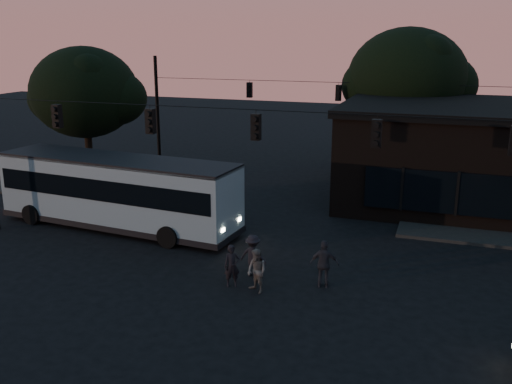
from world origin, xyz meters
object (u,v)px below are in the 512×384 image
(pedestrian_d, at_px, (253,256))
(building, at_px, (489,155))
(pedestrian_b, at_px, (257,271))
(bus, at_px, (117,189))
(pedestrian_c, at_px, (324,264))
(pedestrian_a, at_px, (232,266))

(pedestrian_d, bearing_deg, building, -119.96)
(building, distance_m, pedestrian_b, 16.68)
(bus, height_order, pedestrian_b, bus)
(bus, relative_size, pedestrian_c, 6.84)
(building, xyz_separation_m, pedestrian_b, (-8.12, -14.44, -1.91))
(pedestrian_b, xyz_separation_m, pedestrian_d, (-0.60, 1.31, 0.02))
(pedestrian_b, bearing_deg, building, 92.89)
(pedestrian_b, relative_size, pedestrian_c, 0.90)
(building, bearing_deg, pedestrian_b, -119.36)
(pedestrian_d, bearing_deg, bus, -18.71)
(building, distance_m, pedestrian_d, 15.88)
(bus, bearing_deg, pedestrian_a, -25.21)
(building, xyz_separation_m, bus, (-16.65, -9.87, -0.80))
(pedestrian_c, bearing_deg, building, -124.87)
(pedestrian_d, bearing_deg, pedestrian_b, 118.23)
(bus, height_order, pedestrian_c, bus)
(pedestrian_a, bearing_deg, building, 28.71)
(bus, bearing_deg, pedestrian_d, -17.27)
(pedestrian_a, bearing_deg, bus, 121.06)
(building, xyz_separation_m, pedestrian_c, (-5.94, -13.23, -1.81))
(pedestrian_a, xyz_separation_m, pedestrian_d, (0.41, 1.13, 0.03))
(building, bearing_deg, pedestrian_c, -114.18)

